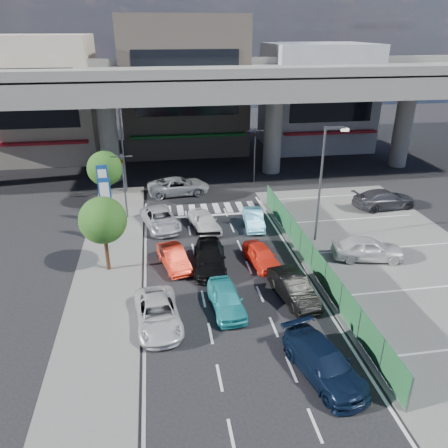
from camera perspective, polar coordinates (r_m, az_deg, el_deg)
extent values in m
plane|color=black|center=(24.68, 1.04, -9.45)|extent=(120.00, 120.00, 0.00)
cube|color=#595957|center=(29.91, 21.64, -4.78)|extent=(12.00, 28.00, 0.06)
cube|color=#595957|center=(27.97, -14.78, -5.79)|extent=(4.00, 30.00, 0.12)
cylinder|color=slate|center=(43.49, -14.81, 10.65)|extent=(1.80, 1.80, 8.00)
cylinder|color=slate|center=(44.82, 6.38, 11.69)|extent=(1.80, 1.80, 8.00)
cylinder|color=slate|center=(50.32, 22.29, 11.45)|extent=(1.80, 1.80, 8.00)
cube|color=slate|center=(42.59, -4.28, 17.93)|extent=(64.00, 14.00, 2.00)
cube|color=slate|center=(35.72, -3.31, 18.82)|extent=(64.00, 0.40, 0.90)
cube|color=slate|center=(49.23, -5.09, 20.29)|extent=(64.00, 0.40, 0.90)
cube|color=#ADA08B|center=(54.09, -22.96, 14.86)|extent=(12.00, 10.00, 13.00)
cube|color=maroon|center=(49.87, -23.49, 9.72)|extent=(10.80, 1.60, 0.25)
cube|color=black|center=(49.18, -24.33, 14.62)|extent=(9.60, 0.10, 5.85)
cube|color=gray|center=(53.66, -5.34, 17.61)|extent=(14.00, 10.00, 15.00)
cube|color=#125A1E|center=(49.43, -4.68, 11.52)|extent=(12.60, 1.60, 0.25)
cube|color=black|center=(48.60, -4.92, 17.81)|extent=(11.20, 0.10, 6.75)
cube|color=gray|center=(56.29, 11.95, 15.98)|extent=(12.00, 10.00, 12.00)
cube|color=maroon|center=(52.17, 13.59, 11.61)|extent=(10.80, 1.60, 0.25)
cube|color=black|center=(51.58, 13.98, 15.75)|extent=(9.60, 0.10, 5.40)
cylinder|color=#595B60|center=(34.14, -12.86, 4.71)|extent=(0.14, 0.14, 5.20)
cube|color=#595B60|center=(33.43, -13.24, 8.58)|extent=(1.60, 0.08, 0.08)
imported|color=black|center=(33.51, -13.19, 8.09)|extent=(0.26, 1.24, 0.50)
cylinder|color=#595B60|center=(41.74, 4.00, 8.85)|extent=(0.14, 0.14, 5.20)
cube|color=#595B60|center=(41.17, 4.10, 12.07)|extent=(1.60, 0.08, 0.08)
imported|color=black|center=(41.23, 4.09, 11.66)|extent=(0.26, 1.24, 0.50)
cylinder|color=#595B60|center=(29.89, 12.43, 4.78)|extent=(0.16, 0.16, 8.00)
cube|color=#595B60|center=(29.08, 14.25, 12.07)|extent=(1.40, 0.15, 0.15)
cube|color=silver|center=(29.39, 15.51, 11.76)|extent=(0.50, 0.22, 0.18)
cylinder|color=#595B60|center=(39.49, -13.07, 9.48)|extent=(0.16, 0.16, 8.00)
cube|color=#595B60|center=(38.68, -12.72, 15.13)|extent=(1.40, 0.15, 0.15)
cube|color=silver|center=(38.67, -11.63, 15.00)|extent=(0.50, 0.22, 0.18)
cylinder|color=#595B60|center=(31.08, -14.78, -0.47)|extent=(0.10, 0.10, 2.20)
cube|color=navy|center=(30.28, -15.20, 3.13)|extent=(0.80, 0.12, 3.00)
cube|color=white|center=(30.22, -15.21, 3.09)|extent=(0.60, 0.02, 2.40)
cylinder|color=#595B60|center=(33.86, -15.06, 1.59)|extent=(0.10, 0.10, 2.20)
cube|color=navy|center=(33.14, -15.45, 4.94)|extent=(0.80, 0.12, 3.00)
cube|color=white|center=(33.07, -15.46, 4.90)|extent=(0.60, 0.02, 2.40)
cylinder|color=#382314|center=(27.43, -15.03, -3.73)|extent=(0.24, 0.24, 2.40)
sphere|color=#1E4914|center=(26.50, -15.54, 0.48)|extent=(2.80, 2.80, 2.80)
cylinder|color=#382314|center=(37.10, -14.94, 3.78)|extent=(0.24, 0.24, 2.40)
sphere|color=#1E4914|center=(36.41, -15.31, 7.02)|extent=(2.80, 2.80, 2.80)
imported|color=black|center=(19.95, 12.94, -17.23)|extent=(3.00, 5.08, 1.38)
imported|color=silver|center=(22.51, -8.63, -11.51)|extent=(2.53, 4.79, 1.28)
imported|color=teal|center=(23.30, 0.31, -9.75)|extent=(1.82, 3.98, 1.32)
imported|color=black|center=(24.43, 9.07, -8.26)|extent=(2.10, 4.33, 1.37)
imported|color=red|center=(27.38, -6.55, -4.42)|extent=(2.13, 3.94, 1.23)
imported|color=black|center=(27.09, -1.89, -4.42)|extent=(2.35, 4.91, 1.38)
imported|color=red|center=(27.55, 4.92, -4.14)|extent=(2.11, 3.87, 1.25)
imported|color=#B7B9C0|center=(32.80, -8.30, 0.63)|extent=(3.24, 5.18, 1.34)
imported|color=silver|center=(32.18, -2.59, 0.41)|extent=(2.50, 4.24, 1.36)
imported|color=#58B0D4|center=(32.72, 3.88, 0.69)|extent=(1.67, 3.89, 1.25)
imported|color=#A1A4A7|center=(39.30, -5.95, 4.96)|extent=(5.69, 3.07, 1.52)
imported|color=silver|center=(29.37, 18.27, -3.04)|extent=(4.74, 2.68, 1.52)
imported|color=#313136|center=(38.21, 20.21, 3.07)|extent=(5.42, 2.59, 1.52)
cone|color=red|center=(28.32, 11.94, -4.26)|extent=(0.46, 0.46, 0.71)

